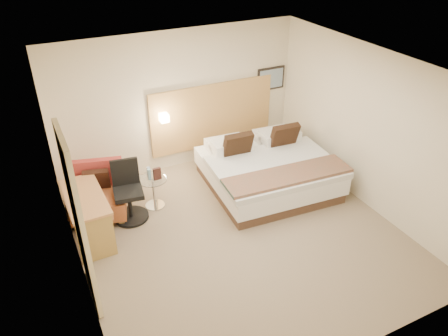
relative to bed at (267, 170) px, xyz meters
name	(u,v)px	position (x,y,z in m)	size (l,w,h in m)	color
floor	(239,234)	(-1.13, -1.03, -0.36)	(4.80, 5.00, 0.02)	#7D6B54
ceiling	(243,70)	(-1.13, -1.03, 2.36)	(4.80, 5.00, 0.02)	white
wall_back	(178,102)	(-1.13, 1.48, 1.00)	(4.80, 0.02, 2.70)	beige
wall_front	(359,273)	(-1.13, -3.54, 1.00)	(4.80, 0.02, 2.70)	beige
wall_left	(69,205)	(-3.54, -1.03, 1.00)	(0.02, 5.00, 2.70)	beige
wall_right	(369,129)	(1.28, -1.03, 1.00)	(0.02, 5.00, 2.70)	beige
headboard_panel	(213,115)	(-0.43, 1.44, 0.60)	(2.60, 0.04, 1.30)	tan
art_frame	(271,79)	(0.89, 1.45, 1.15)	(0.62, 0.03, 0.47)	black
art_canvas	(271,79)	(0.89, 1.43, 1.15)	(0.54, 0.01, 0.39)	gray
lamp_arm	(163,117)	(-1.48, 1.39, 0.80)	(0.02, 0.02, 0.12)	silver
lamp_shade	(164,118)	(-1.48, 1.33, 0.80)	(0.15, 0.15, 0.15)	#FFEDC6
curtain	(79,223)	(-3.49, -1.28, 0.87)	(0.06, 0.90, 2.42)	beige
bottle_a	(149,174)	(-2.13, 0.32, 0.31)	(0.06, 0.06, 0.20)	#99D3ED
bottle_b	(149,172)	(-2.13, 0.38, 0.31)	(0.06, 0.06, 0.20)	#84A0CC
menu_folder	(157,174)	(-2.02, 0.26, 0.32)	(0.13, 0.05, 0.22)	#391B17
bed	(267,170)	(0.00, 0.00, 0.00)	(2.32, 2.27, 1.07)	#493224
lounge_chair	(98,196)	(-2.99, 0.49, 0.02)	(1.04, 0.97, 0.92)	#A97050
side_table	(154,191)	(-2.09, 0.31, -0.04)	(0.53, 0.53, 0.55)	silver
desk	(87,204)	(-3.24, -0.04, 0.26)	(0.60, 1.26, 0.78)	#C0814B
desk_chair	(129,196)	(-2.55, 0.19, 0.07)	(0.66, 0.66, 1.02)	black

